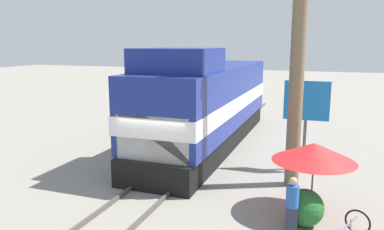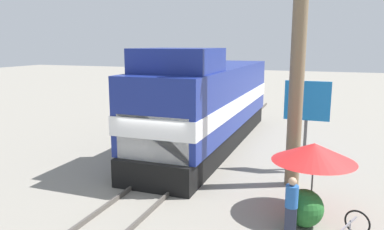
{
  "view_description": "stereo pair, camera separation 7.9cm",
  "coord_description": "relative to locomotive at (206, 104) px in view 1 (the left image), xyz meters",
  "views": [
    {
      "loc": [
        5.48,
        -12.06,
        5.04
      ],
      "look_at": [
        1.2,
        -0.23,
        2.63
      ],
      "focal_mm": 35.0,
      "sensor_mm": 36.0,
      "label": 1
    },
    {
      "loc": [
        5.55,
        -12.03,
        5.04
      ],
      "look_at": [
        1.2,
        -0.23,
        2.63
      ],
      "focal_mm": 35.0,
      "sensor_mm": 36.0,
      "label": 2
    }
  ],
  "objects": [
    {
      "name": "shrub_cluster",
      "position": [
        5.12,
        -6.95,
        -1.58
      ],
      "size": [
        1.06,
        1.06,
        1.06
      ],
      "primitive_type": "sphere",
      "color": "#236028",
      "rests_on": "ground_plane"
    },
    {
      "name": "vendor_umbrella",
      "position": [
        5.26,
        -6.0,
        -0.21
      ],
      "size": [
        2.46,
        2.46,
        2.17
      ],
      "color": "#4C4C4C",
      "rests_on": "ground_plane"
    },
    {
      "name": "utility_pole",
      "position": [
        4.49,
        -3.86,
        2.95
      ],
      "size": [
        1.8,
        0.51,
        10.03
      ],
      "color": "#726047",
      "rests_on": "ground_plane"
    },
    {
      "name": "rail_far",
      "position": [
        0.72,
        -5.16,
        -2.03
      ],
      "size": [
        0.08,
        38.2,
        0.15
      ],
      "primitive_type": "cube",
      "color": "#4C4742",
      "rests_on": "ground_plane"
    },
    {
      "name": "billboard_sign",
      "position": [
        4.77,
        -1.93,
        0.5
      ],
      "size": [
        1.76,
        0.12,
        3.6
      ],
      "color": "#595959",
      "rests_on": "ground_plane"
    },
    {
      "name": "locomotive",
      "position": [
        0.0,
        0.0,
        0.0
      ],
      "size": [
        3.24,
        13.55,
        4.86
      ],
      "color": "black",
      "rests_on": "ground_plane"
    },
    {
      "name": "person_bystander",
      "position": [
        4.81,
        -7.55,
        -1.25
      ],
      "size": [
        0.34,
        0.34,
        1.59
      ],
      "color": "#2D3347",
      "rests_on": "ground_plane"
    },
    {
      "name": "rail_near",
      "position": [
        -0.72,
        -5.16,
        -2.03
      ],
      "size": [
        0.08,
        38.2,
        0.15
      ],
      "primitive_type": "cube",
      "color": "#4C4742",
      "rests_on": "ground_plane"
    },
    {
      "name": "ground_plane",
      "position": [
        0.0,
        -5.16,
        -2.1
      ],
      "size": [
        120.0,
        120.0,
        0.0
      ],
      "primitive_type": "plane",
      "color": "gray"
    }
  ]
}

